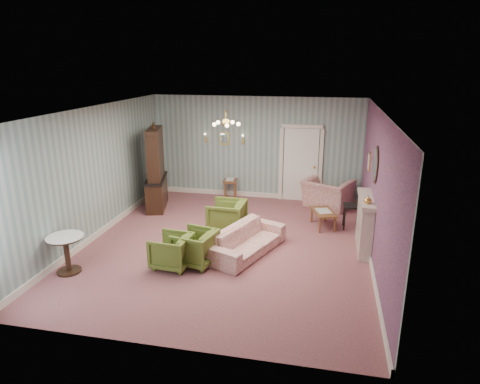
% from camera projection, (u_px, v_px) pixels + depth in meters
% --- Properties ---
extents(floor, '(7.00, 7.00, 0.00)m').
position_uv_depth(floor, '(227.00, 245.00, 9.15)').
color(floor, '#94565A').
rests_on(floor, ground).
extents(ceiling, '(7.00, 7.00, 0.00)m').
position_uv_depth(ceiling, '(226.00, 110.00, 8.29)').
color(ceiling, white).
rests_on(ceiling, ground).
extents(wall_back, '(6.00, 0.00, 6.00)m').
position_uv_depth(wall_back, '(255.00, 148.00, 11.99)').
color(wall_back, gray).
rests_on(wall_back, ground).
extents(wall_front, '(6.00, 0.00, 6.00)m').
position_uv_depth(wall_front, '(163.00, 253.00, 5.45)').
color(wall_front, gray).
rests_on(wall_front, ground).
extents(wall_left, '(0.00, 7.00, 7.00)m').
position_uv_depth(wall_left, '(95.00, 173.00, 9.31)').
color(wall_left, gray).
rests_on(wall_left, ground).
extents(wall_right, '(0.00, 7.00, 7.00)m').
position_uv_depth(wall_right, '(378.00, 190.00, 8.14)').
color(wall_right, gray).
rests_on(wall_right, ground).
extents(wall_right_floral, '(0.00, 7.00, 7.00)m').
position_uv_depth(wall_right_floral, '(377.00, 190.00, 8.14)').
color(wall_right_floral, '#BD5E7F').
rests_on(wall_right_floral, ground).
extents(door, '(1.12, 0.12, 2.16)m').
position_uv_depth(door, '(301.00, 163.00, 11.81)').
color(door, white).
rests_on(door, floor).
extents(olive_chair_a, '(0.71, 0.75, 0.72)m').
position_uv_depth(olive_chair_a, '(171.00, 249.00, 8.10)').
color(olive_chair_a, '#596C25').
rests_on(olive_chair_a, floor).
extents(olive_chair_b, '(0.83, 0.87, 0.76)m').
position_uv_depth(olive_chair_b, '(195.00, 246.00, 8.22)').
color(olive_chair_b, '#596C25').
rests_on(olive_chair_b, floor).
extents(olive_chair_c, '(0.77, 0.82, 0.82)m').
position_uv_depth(olive_chair_c, '(227.00, 215.00, 9.77)').
color(olive_chair_c, '#596C25').
rests_on(olive_chair_c, floor).
extents(sofa_chintz, '(1.26, 2.05, 0.77)m').
position_uv_depth(sofa_chintz, '(247.00, 236.00, 8.68)').
color(sofa_chintz, '#A7434E').
rests_on(sofa_chintz, floor).
extents(wingback_chair, '(1.41, 1.20, 1.04)m').
position_uv_depth(wingback_chair, '(328.00, 189.00, 11.39)').
color(wingback_chair, '#A7434E').
rests_on(wingback_chair, floor).
extents(dresser, '(0.83, 1.45, 2.29)m').
position_uv_depth(dresser, '(155.00, 166.00, 11.20)').
color(dresser, black).
rests_on(dresser, floor).
extents(fireplace, '(0.30, 1.40, 1.16)m').
position_uv_depth(fireplace, '(365.00, 224.00, 8.80)').
color(fireplace, beige).
rests_on(fireplace, floor).
extents(mantel_vase, '(0.15, 0.15, 0.15)m').
position_uv_depth(mantel_vase, '(368.00, 200.00, 8.23)').
color(mantel_vase, gold).
rests_on(mantel_vase, fireplace).
extents(oval_mirror, '(0.04, 0.76, 0.84)m').
position_uv_depth(oval_mirror, '(375.00, 165.00, 8.40)').
color(oval_mirror, white).
rests_on(oval_mirror, wall_right).
extents(framed_print, '(0.04, 0.34, 0.42)m').
position_uv_depth(framed_print, '(369.00, 162.00, 9.73)').
color(framed_print, gold).
rests_on(framed_print, wall_right).
extents(coffee_table, '(0.68, 0.90, 0.41)m').
position_uv_depth(coffee_table, '(323.00, 219.00, 10.10)').
color(coffee_table, brown).
rests_on(coffee_table, floor).
extents(side_table_black, '(0.40, 0.40, 0.59)m').
position_uv_depth(side_table_black, '(351.00, 217.00, 9.98)').
color(side_table_black, black).
rests_on(side_table_black, floor).
extents(pedestal_table, '(0.87, 0.87, 0.74)m').
position_uv_depth(pedestal_table, '(67.00, 254.00, 7.88)').
color(pedestal_table, black).
rests_on(pedestal_table, floor).
extents(nesting_table, '(0.43, 0.52, 0.62)m').
position_uv_depth(nesting_table, '(230.00, 189.00, 12.14)').
color(nesting_table, brown).
rests_on(nesting_table, floor).
extents(gilt_mirror_back, '(0.28, 0.06, 0.36)m').
position_uv_depth(gilt_mirror_back, '(224.00, 139.00, 12.06)').
color(gilt_mirror_back, gold).
rests_on(gilt_mirror_back, wall_back).
extents(sconce_left, '(0.16, 0.12, 0.30)m').
position_uv_depth(sconce_left, '(206.00, 138.00, 12.15)').
color(sconce_left, gold).
rests_on(sconce_left, wall_back).
extents(sconce_right, '(0.16, 0.12, 0.30)m').
position_uv_depth(sconce_right, '(243.00, 139.00, 11.93)').
color(sconce_right, gold).
rests_on(sconce_right, wall_back).
extents(chandelier, '(0.56, 0.56, 0.36)m').
position_uv_depth(chandelier, '(226.00, 124.00, 8.37)').
color(chandelier, gold).
rests_on(chandelier, ceiling).
extents(burgundy_cushion, '(0.41, 0.28, 0.39)m').
position_uv_depth(burgundy_cushion, '(326.00, 192.00, 11.27)').
color(burgundy_cushion, maroon).
rests_on(burgundy_cushion, wingback_chair).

